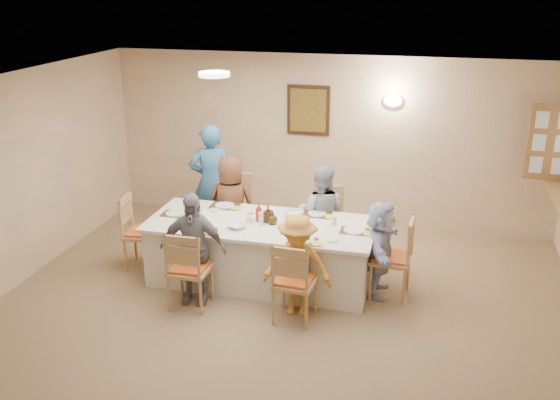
% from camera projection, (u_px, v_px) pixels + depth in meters
% --- Properties ---
extents(ground, '(7.00, 7.00, 0.00)m').
position_uv_depth(ground, '(265.00, 344.00, 6.34)').
color(ground, olive).
extents(room_walls, '(7.00, 7.00, 7.00)m').
position_uv_depth(room_walls, '(264.00, 204.00, 5.83)').
color(room_walls, tan).
rests_on(room_walls, ground).
extents(wall_picture, '(0.62, 0.05, 0.72)m').
position_uv_depth(wall_picture, '(308.00, 110.00, 8.99)').
color(wall_picture, '#341C12').
rests_on(wall_picture, room_walls).
extents(wall_sconce, '(0.26, 0.09, 0.18)m').
position_uv_depth(wall_sconce, '(393.00, 101.00, 8.63)').
color(wall_sconce, white).
rests_on(wall_sconce, room_walls).
extents(ceiling_light, '(0.36, 0.36, 0.05)m').
position_uv_depth(ceiling_light, '(214.00, 74.00, 7.10)').
color(ceiling_light, white).
rests_on(ceiling_light, room_walls).
extents(shutter_door, '(0.55, 0.04, 1.00)m').
position_uv_depth(shutter_door, '(550.00, 143.00, 8.04)').
color(shutter_door, olive).
rests_on(shutter_door, room_walls).
extents(dining_table, '(2.71, 1.15, 0.76)m').
position_uv_depth(dining_table, '(261.00, 251.00, 7.55)').
color(dining_table, beige).
rests_on(dining_table, ground).
extents(chair_back_left, '(0.57, 0.57, 1.03)m').
position_uv_depth(chair_back_left, '(234.00, 214.00, 8.37)').
color(chair_back_left, tan).
rests_on(chair_back_left, ground).
extents(chair_back_right, '(0.54, 0.54, 0.97)m').
position_uv_depth(chair_back_right, '(322.00, 224.00, 8.11)').
color(chair_back_right, tan).
rests_on(chair_back_right, ground).
extents(chair_front_left, '(0.46, 0.46, 0.94)m').
position_uv_depth(chair_front_left, '(190.00, 268.00, 6.93)').
color(chair_front_left, tan).
rests_on(chair_front_left, ground).
extents(chair_front_right, '(0.47, 0.47, 0.93)m').
position_uv_depth(chair_front_right, '(295.00, 280.00, 6.66)').
color(chair_front_right, tan).
rests_on(chair_front_right, ground).
extents(chair_left_end, '(0.52, 0.52, 0.96)m').
position_uv_depth(chair_left_end, '(143.00, 232.00, 7.88)').
color(chair_left_end, tan).
rests_on(chair_left_end, ground).
extents(chair_right_end, '(0.49, 0.49, 0.97)m').
position_uv_depth(chair_right_end, '(391.00, 257.00, 7.16)').
color(chair_right_end, tan).
rests_on(chair_right_end, ground).
extents(diner_back_left, '(0.77, 0.59, 1.35)m').
position_uv_depth(diner_back_left, '(231.00, 206.00, 8.21)').
color(diner_back_left, brown).
rests_on(diner_back_left, ground).
extents(diner_back_right, '(0.68, 0.54, 1.32)m').
position_uv_depth(diner_back_right, '(321.00, 215.00, 7.94)').
color(diner_back_right, '#9FA5B8').
rests_on(diner_back_right, ground).
extents(diner_front_left, '(0.81, 0.43, 1.30)m').
position_uv_depth(diner_front_left, '(193.00, 248.00, 6.98)').
color(diner_front_left, gray).
rests_on(diner_front_left, ground).
extents(diner_front_right, '(0.80, 0.52, 1.16)m').
position_uv_depth(diner_front_right, '(297.00, 266.00, 6.73)').
color(diner_front_right, gold).
rests_on(diner_front_right, ground).
extents(diner_right_end, '(1.06, 0.34, 1.15)m').
position_uv_depth(diner_right_end, '(380.00, 249.00, 7.16)').
color(diner_right_end, silver).
rests_on(diner_right_end, ground).
extents(caregiver, '(0.89, 0.83, 1.64)m').
position_uv_depth(caregiver, '(211.00, 182.00, 8.69)').
color(caregiver, teal).
rests_on(caregiver, ground).
extents(placemat_fl, '(0.34, 0.25, 0.01)m').
position_uv_depth(placemat_fl, '(201.00, 231.00, 7.18)').
color(placemat_fl, '#472B19').
rests_on(placemat_fl, dining_table).
extents(plate_fl, '(0.25, 0.25, 0.02)m').
position_uv_depth(plate_fl, '(201.00, 230.00, 7.17)').
color(plate_fl, white).
rests_on(plate_fl, dining_table).
extents(napkin_fl, '(0.15, 0.15, 0.01)m').
position_uv_depth(napkin_fl, '(214.00, 233.00, 7.09)').
color(napkin_fl, yellow).
rests_on(napkin_fl, dining_table).
extents(placemat_fr, '(0.33, 0.24, 0.01)m').
position_uv_depth(placemat_fr, '(303.00, 241.00, 6.90)').
color(placemat_fr, '#472B19').
rests_on(placemat_fr, dining_table).
extents(plate_fr, '(0.26, 0.26, 0.02)m').
position_uv_depth(plate_fr, '(303.00, 240.00, 6.90)').
color(plate_fr, white).
rests_on(plate_fr, dining_table).
extents(napkin_fr, '(0.13, 0.13, 0.01)m').
position_uv_depth(napkin_fr, '(318.00, 244.00, 6.81)').
color(napkin_fr, yellow).
rests_on(napkin_fr, dining_table).
extents(placemat_bl, '(0.37, 0.27, 0.01)m').
position_uv_depth(placemat_bl, '(225.00, 206.00, 7.94)').
color(placemat_bl, '#472B19').
rests_on(placemat_bl, dining_table).
extents(plate_bl, '(0.25, 0.25, 0.02)m').
position_uv_depth(plate_bl, '(225.00, 205.00, 7.94)').
color(plate_bl, white).
rests_on(plate_bl, dining_table).
extents(napkin_bl, '(0.13, 0.13, 0.01)m').
position_uv_depth(napkin_bl, '(237.00, 208.00, 7.85)').
color(napkin_bl, yellow).
rests_on(napkin_bl, dining_table).
extents(placemat_br, '(0.35, 0.26, 0.01)m').
position_uv_depth(placemat_br, '(317.00, 214.00, 7.67)').
color(placemat_br, '#472B19').
rests_on(placemat_br, dining_table).
extents(plate_br, '(0.22, 0.22, 0.01)m').
position_uv_depth(plate_br, '(317.00, 214.00, 7.66)').
color(plate_br, white).
rests_on(plate_br, dining_table).
extents(napkin_br, '(0.13, 0.13, 0.01)m').
position_uv_depth(napkin_br, '(331.00, 217.00, 7.58)').
color(napkin_br, yellow).
rests_on(napkin_br, dining_table).
extents(placemat_le, '(0.33, 0.24, 0.01)m').
position_uv_depth(placemat_le, '(175.00, 214.00, 7.68)').
color(placemat_le, '#472B19').
rests_on(placemat_le, dining_table).
extents(plate_le, '(0.23, 0.23, 0.01)m').
position_uv_depth(plate_le, '(175.00, 213.00, 7.67)').
color(plate_le, white).
rests_on(plate_le, dining_table).
extents(napkin_le, '(0.14, 0.14, 0.01)m').
position_uv_depth(napkin_le, '(187.00, 216.00, 7.59)').
color(napkin_le, yellow).
rests_on(napkin_le, dining_table).
extents(placemat_re, '(0.32, 0.24, 0.01)m').
position_uv_depth(placemat_re, '(354.00, 231.00, 7.16)').
color(placemat_re, '#472B19').
rests_on(placemat_re, dining_table).
extents(plate_re, '(0.25, 0.25, 0.02)m').
position_uv_depth(plate_re, '(355.00, 230.00, 7.16)').
color(plate_re, white).
rests_on(plate_re, dining_table).
extents(napkin_re, '(0.13, 0.13, 0.01)m').
position_uv_depth(napkin_re, '(370.00, 234.00, 7.07)').
color(napkin_re, yellow).
rests_on(napkin_re, dining_table).
extents(teacup_a, '(0.11, 0.11, 0.08)m').
position_uv_depth(teacup_a, '(188.00, 223.00, 7.31)').
color(teacup_a, white).
rests_on(teacup_a, dining_table).
extents(teacup_b, '(0.13, 0.13, 0.07)m').
position_uv_depth(teacup_b, '(303.00, 208.00, 7.79)').
color(teacup_b, white).
rests_on(teacup_b, dining_table).
extents(bowl_a, '(0.37, 0.37, 0.05)m').
position_uv_depth(bowl_a, '(237.00, 226.00, 7.25)').
color(bowl_a, white).
rests_on(bowl_a, dining_table).
extents(bowl_b, '(0.21, 0.21, 0.07)m').
position_uv_depth(bowl_b, '(293.00, 214.00, 7.60)').
color(bowl_b, white).
rests_on(bowl_b, dining_table).
extents(condiment_ketchup, '(0.15, 0.15, 0.23)m').
position_uv_depth(condiment_ketchup, '(259.00, 212.00, 7.43)').
color(condiment_ketchup, '#B7250F').
rests_on(condiment_ketchup, dining_table).
extents(condiment_brown, '(0.11, 0.11, 0.21)m').
position_uv_depth(condiment_brown, '(268.00, 214.00, 7.40)').
color(condiment_brown, '#38250F').
rests_on(condiment_brown, dining_table).
extents(condiment_malt, '(0.12, 0.12, 0.15)m').
position_uv_depth(condiment_malt, '(273.00, 218.00, 7.35)').
color(condiment_malt, '#38250F').
rests_on(condiment_malt, dining_table).
extents(drinking_glass, '(0.06, 0.06, 0.10)m').
position_uv_depth(drinking_glass, '(250.00, 215.00, 7.48)').
color(drinking_glass, silver).
rests_on(drinking_glass, dining_table).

